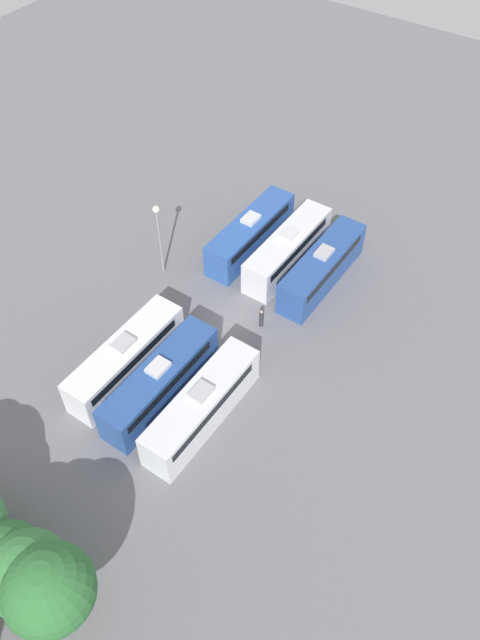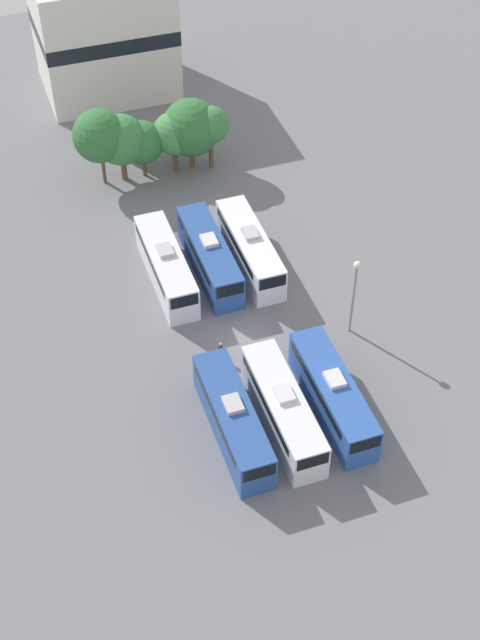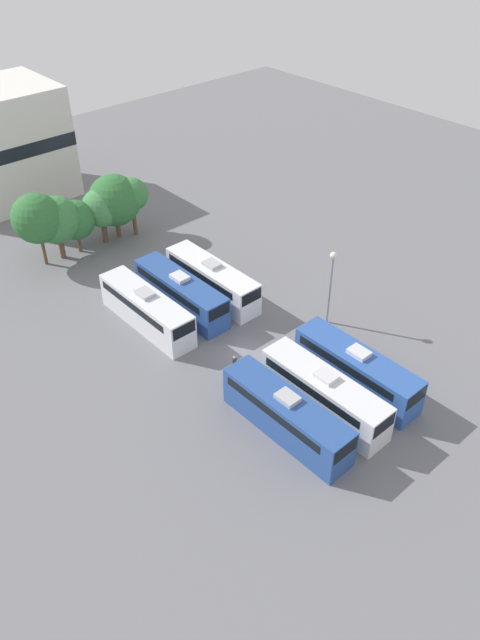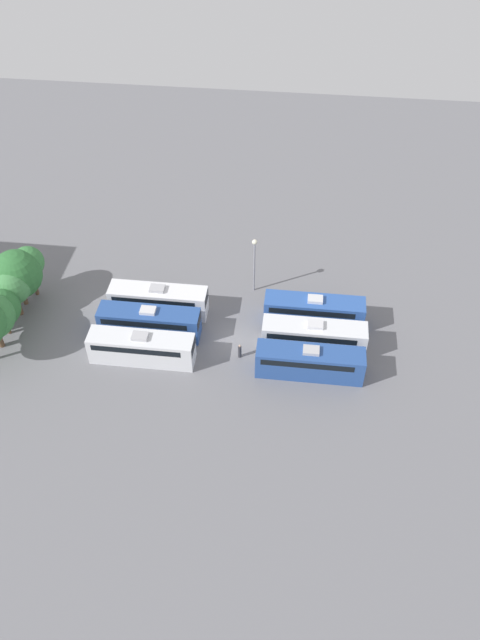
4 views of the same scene
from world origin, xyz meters
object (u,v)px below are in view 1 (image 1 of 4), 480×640
object	(u,v)px
bus_1	(287,248)
bus_2	(250,233)
bus_3	(202,406)
bus_4	(160,381)
light_pole	(158,228)
tree_1	(28,573)
bus_0	(322,267)
tree_2	(8,557)
tree_0	(49,590)
worker_person	(261,319)
bus_5	(126,357)

from	to	relation	value
bus_1	bus_2	distance (m)	3.84
bus_3	bus_4	distance (m)	3.76
bus_2	bus_4	size ratio (longest dim) A/B	1.00
bus_3	bus_4	world-z (taller)	same
light_pole	tree_1	world-z (taller)	light_pole
bus_4	bus_0	bearing A→B (deg)	-102.34
tree_1	tree_2	world-z (taller)	tree_1
light_pole	tree_1	distance (m)	28.16
tree_0	tree_2	bearing A→B (deg)	-1.39
bus_1	light_pole	distance (m)	11.39
light_pole	tree_2	size ratio (longest dim) A/B	1.26
bus_3	worker_person	size ratio (longest dim) A/B	6.19
tree_2	worker_person	bearing A→B (deg)	-91.37
tree_0	bus_5	bearing A→B (deg)	-59.63
bus_1	bus_3	size ratio (longest dim) A/B	1.00
bus_0	bus_3	size ratio (longest dim) A/B	1.00
bus_0	bus_4	size ratio (longest dim) A/B	1.00
bus_2	bus_0	bearing A→B (deg)	178.54
bus_2	worker_person	size ratio (longest dim) A/B	6.19
bus_1	light_pole	size ratio (longest dim) A/B	1.50
bus_4	bus_1	bearing A→B (deg)	-90.35
bus_0	bus_4	distance (m)	17.47
bus_1	bus_3	world-z (taller)	same
worker_person	bus_1	bearing A→B (deg)	-73.67
bus_1	bus_4	bearing A→B (deg)	89.65
tree_2	bus_4	bearing A→B (deg)	-83.60
bus_1	tree_0	world-z (taller)	tree_0
bus_2	bus_3	world-z (taller)	same
bus_4	light_pole	size ratio (longest dim) A/B	1.50
bus_5	light_pole	world-z (taller)	light_pole
tree_2	bus_1	bearing A→B (deg)	-87.20
bus_4	light_pole	bearing A→B (deg)	-51.34
light_pole	tree_2	bearing A→B (deg)	111.39
worker_person	tree_2	size ratio (longest dim) A/B	0.31
tree_1	tree_2	bearing A→B (deg)	-1.80
bus_0	bus_5	distance (m)	18.32
worker_person	tree_1	size ratio (longest dim) A/B	0.26
bus_3	bus_4	size ratio (longest dim) A/B	1.00
bus_2	tree_1	distance (m)	33.36
bus_4	light_pole	xyz separation A→B (m)	(8.27, -10.34, 3.18)
bus_0	bus_3	world-z (taller)	same
worker_person	tree_0	size ratio (longest dim) A/B	0.23
bus_0	tree_1	size ratio (longest dim) A/B	1.60
bus_3	bus_5	size ratio (longest dim) A/B	1.00
tree_0	tree_1	xyz separation A→B (m)	(1.90, -0.03, -0.82)
bus_4	tree_0	distance (m)	16.53
bus_5	tree_1	size ratio (longest dim) A/B	1.60
bus_1	bus_0	bearing A→B (deg)	175.25
bus_0	bus_4	xyz separation A→B (m)	(3.74, 17.07, 0.00)
bus_2	worker_person	world-z (taller)	bus_2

